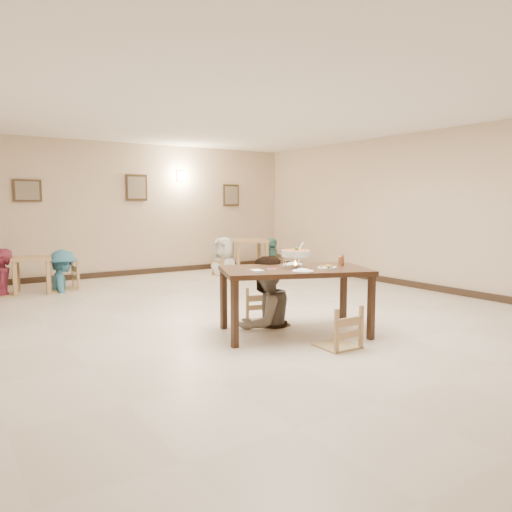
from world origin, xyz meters
TOP-DOWN VIEW (x-y plane):
  - floor at (0.00, 0.00)m, footprint 10.00×10.00m
  - ceiling at (0.00, 0.00)m, footprint 10.00×10.00m
  - wall_back at (0.00, 5.00)m, footprint 10.00×0.00m
  - wall_right at (4.00, 0.00)m, footprint 0.00×10.00m
  - baseboard_back at (0.00, 4.97)m, footprint 8.00×0.06m
  - baseboard_right at (3.97, 0.00)m, footprint 0.06×10.00m
  - picture_a at (-2.20, 4.96)m, footprint 0.55×0.04m
  - picture_b at (0.10, 4.96)m, footprint 0.50×0.04m
  - picture_c at (2.60, 4.96)m, footprint 0.45×0.04m
  - wall_sconce at (1.20, 4.96)m, footprint 0.16×0.05m
  - main_table at (-0.15, -1.22)m, footprint 2.03×1.59m
  - chair_far at (-0.14, -0.50)m, footprint 0.41×0.41m
  - chair_near at (-0.09, -1.94)m, footprint 0.44×0.44m
  - main_diner at (-0.18, -0.61)m, footprint 1.03×0.87m
  - curry_warmer at (-0.14, -1.22)m, footprint 0.39×0.35m
  - rice_plate_far at (-0.00, -1.00)m, footprint 0.27×0.27m
  - rice_plate_near at (-0.29, -1.56)m, footprint 0.26×0.26m
  - fried_plate at (0.14, -1.50)m, footprint 0.26×0.26m
  - chili_dish at (-0.46, -1.17)m, footprint 0.11×0.11m
  - napkin_cutlery at (-0.75, -1.28)m, footprint 0.17×0.25m
  - drink_glass at (0.51, -1.35)m, footprint 0.08×0.08m
  - bg_table_left at (-2.37, 3.74)m, footprint 0.80×0.80m
  - bg_table_right at (2.37, 3.77)m, footprint 1.01×1.01m
  - bg_chair_ll at (-2.89, 3.71)m, footprint 0.48×0.48m
  - bg_chair_lr at (-1.84, 3.74)m, footprint 0.51×0.51m
  - bg_chair_rl at (1.72, 3.80)m, footprint 0.42×0.42m
  - bg_chair_rr at (3.03, 3.75)m, footprint 0.47×0.47m
  - bg_diner_a at (-2.89, 3.71)m, footprint 0.47×0.66m
  - bg_diner_b at (-1.84, 3.74)m, footprint 0.64×1.03m
  - bg_diner_c at (1.72, 3.80)m, footprint 0.83×1.00m
  - bg_diner_d at (3.03, 3.75)m, footprint 0.65×1.02m

SIDE VIEW (x-z plane):
  - floor at x=0.00m, z-range 0.00..0.00m
  - baseboard_back at x=0.00m, z-range 0.00..0.12m
  - baseboard_right at x=3.97m, z-range 0.00..0.12m
  - chair_far at x=-0.14m, z-range 0.00..0.86m
  - bg_chair_rl at x=1.72m, z-range 0.00..0.88m
  - chair_near at x=-0.09m, z-range 0.00..0.93m
  - bg_chair_rr at x=3.03m, z-range 0.00..0.99m
  - bg_chair_ll at x=-2.89m, z-range 0.00..1.02m
  - bg_table_left at x=-2.37m, z-range 0.20..0.87m
  - bg_chair_lr at x=-1.84m, z-range 0.00..1.09m
  - bg_table_right at x=2.37m, z-range 0.26..1.06m
  - main_table at x=-0.15m, z-range 0.34..1.17m
  - bg_diner_b at x=-1.84m, z-range 0.00..1.55m
  - bg_diner_d at x=3.03m, z-range 0.00..1.62m
  - bg_diner_a at x=-2.89m, z-range 0.00..1.69m
  - chili_dish at x=-0.46m, z-range 0.84..0.86m
  - rice_plate_near at x=-0.29m, z-range 0.82..0.88m
  - rice_plate_far at x=0.00m, z-range 0.82..0.88m
  - napkin_cutlery at x=-0.75m, z-range 0.84..0.87m
  - fried_plate at x=0.14m, z-range 0.83..0.88m
  - bg_diner_c at x=1.72m, z-range 0.00..1.76m
  - drink_glass at x=0.51m, z-range 0.83..0.99m
  - main_diner at x=-0.18m, z-range 0.00..1.88m
  - curry_warmer at x=-0.14m, z-range 0.86..1.18m
  - wall_back at x=0.00m, z-range -3.50..6.50m
  - wall_right at x=4.00m, z-range -3.50..6.50m
  - picture_c at x=2.60m, z-range 1.57..2.12m
  - picture_a at x=-2.20m, z-range 1.67..2.12m
  - picture_b at x=0.10m, z-range 1.70..2.30m
  - wall_sconce at x=1.20m, z-range 2.19..2.41m
  - ceiling at x=0.00m, z-range 3.00..3.00m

